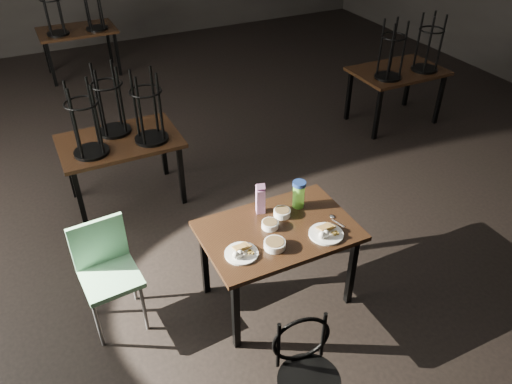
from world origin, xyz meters
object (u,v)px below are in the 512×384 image
main_table (278,237)px  juice_carton (260,199)px  water_bottle (299,194)px  school_chair (107,266)px  bentwood_chair (306,367)px

main_table → juice_carton: size_ratio=4.34×
juice_carton → water_bottle: (0.32, -0.07, -0.01)m
water_bottle → school_chair: size_ratio=0.26×
main_table → water_bottle: (0.29, 0.19, 0.20)m
main_table → bentwood_chair: bentwood_chair is taller
juice_carton → bentwood_chair: bearing=-104.0°
juice_carton → school_chair: (-1.26, 0.13, -0.33)m
school_chair → juice_carton: bearing=-10.3°
juice_carton → water_bottle: 0.32m
bentwood_chair → main_table: bearing=81.3°
water_bottle → bentwood_chair: bearing=-117.5°
water_bottle → bentwood_chair: (-0.64, -1.22, -0.37)m
water_bottle → school_chair: bearing=172.8°
school_chair → main_table: bearing=-21.3°
water_bottle → bentwood_chair: size_ratio=0.28×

